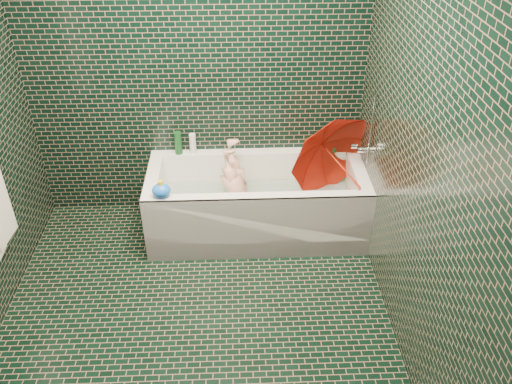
{
  "coord_description": "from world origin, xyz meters",
  "views": [
    {
      "loc": [
        0.29,
        -2.52,
        2.76
      ],
      "look_at": [
        0.44,
        0.82,
        0.5
      ],
      "focal_mm": 38.0,
      "sensor_mm": 36.0,
      "label": 1
    }
  ],
  "objects_px": {
    "bathtub": "(257,209)",
    "umbrella": "(340,165)",
    "child": "(238,195)",
    "rubber_duck": "(310,146)",
    "bath_toy": "(161,190)"
  },
  "relations": [
    {
      "from": "umbrella",
      "to": "rubber_duck",
      "type": "xyz_separation_m",
      "value": [
        -0.19,
        0.33,
        -0.02
      ]
    },
    {
      "from": "bathtub",
      "to": "rubber_duck",
      "type": "bearing_deg",
      "value": 36.64
    },
    {
      "from": "bathtub",
      "to": "child",
      "type": "distance_m",
      "value": 0.19
    },
    {
      "from": "umbrella",
      "to": "bath_toy",
      "type": "height_order",
      "value": "umbrella"
    },
    {
      "from": "rubber_duck",
      "to": "umbrella",
      "type": "bearing_deg",
      "value": -71.72
    },
    {
      "from": "umbrella",
      "to": "rubber_duck",
      "type": "height_order",
      "value": "umbrella"
    },
    {
      "from": "umbrella",
      "to": "bath_toy",
      "type": "distance_m",
      "value": 1.37
    },
    {
      "from": "bathtub",
      "to": "child",
      "type": "height_order",
      "value": "bathtub"
    },
    {
      "from": "bathtub",
      "to": "child",
      "type": "relative_size",
      "value": 1.88
    },
    {
      "from": "bathtub",
      "to": "bath_toy",
      "type": "height_order",
      "value": "bath_toy"
    },
    {
      "from": "bathtub",
      "to": "umbrella",
      "type": "xyz_separation_m",
      "value": [
        0.64,
        0.0,
        0.4
      ]
    },
    {
      "from": "bathtub",
      "to": "umbrella",
      "type": "bearing_deg",
      "value": 0.3
    },
    {
      "from": "bathtub",
      "to": "umbrella",
      "type": "distance_m",
      "value": 0.75
    },
    {
      "from": "child",
      "to": "rubber_duck",
      "type": "distance_m",
      "value": 0.72
    },
    {
      "from": "child",
      "to": "rubber_duck",
      "type": "height_order",
      "value": "rubber_duck"
    }
  ]
}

